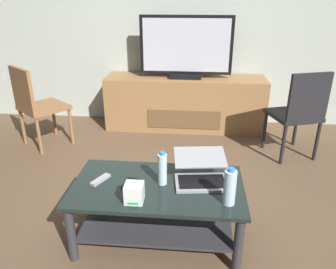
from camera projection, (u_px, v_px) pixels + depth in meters
ground_plane at (167, 218)px, 2.54m from camera, size 7.68×7.68×0.00m
back_wall at (184, 10)px, 3.98m from camera, size 6.40×0.12×2.80m
coffee_table at (158, 202)px, 2.23m from camera, size 1.14×0.62×0.43m
media_cabinet at (185, 103)px, 4.11m from camera, size 1.95×0.49×0.65m
television at (186, 49)px, 3.83m from camera, size 1.08×0.20×0.72m
dining_chair at (299, 111)px, 3.27m from camera, size 0.55×0.55×0.92m
side_chair at (36, 103)px, 3.52m from camera, size 0.62×0.62×0.91m
laptop at (201, 172)px, 2.22m from camera, size 0.40×0.40×0.16m
router_box at (134, 193)px, 1.99m from camera, size 0.11×0.11×0.12m
water_bottle_near at (230, 187)px, 1.95m from camera, size 0.07×0.07×0.24m
water_bottle_far at (162, 169)px, 2.15m from camera, size 0.06×0.06×0.24m
cell_phone at (130, 183)px, 2.19m from camera, size 0.09×0.15×0.01m
tv_remote at (100, 180)px, 2.22m from camera, size 0.11×0.16×0.02m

